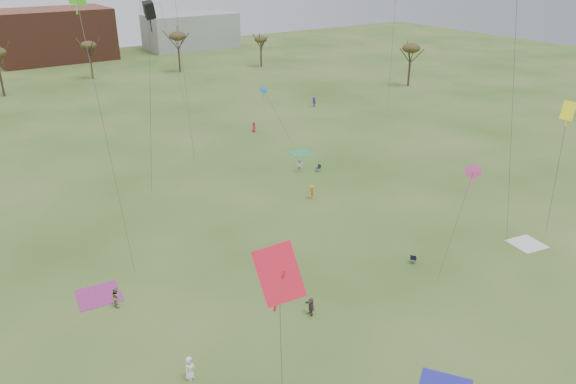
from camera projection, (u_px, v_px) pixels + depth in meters
ground at (377, 312)px, 41.37m from camera, size 260.00×260.00×0.00m
flyer_near_left at (190, 368)px, 34.68m from camera, size 0.96×0.82×1.66m
spectator_fore_b at (116, 297)px, 41.79m from camera, size 0.69×0.84×1.62m
spectator_fore_c at (311, 306)px, 40.84m from camera, size 0.59×1.36×1.42m
flyer_mid_b at (312, 192)px, 59.85m from camera, size 0.67×1.08×1.62m
spectator_mid_e at (300, 165)px, 67.09m from camera, size 0.90×0.75×1.68m
flyer_far_b at (254, 127)px, 81.74m from camera, size 0.81×0.89×1.53m
flyer_far_c at (314, 102)px, 94.67m from camera, size 0.65×1.12×1.73m
blanket_cream at (527, 244)px, 50.91m from camera, size 3.20×3.20×0.03m
blanket_plum at (99, 295)px, 43.35m from camera, size 3.60×3.60×0.03m
blanket_olive at (301, 153)px, 73.51m from camera, size 3.12×3.12×0.03m
camp_chair_center at (413, 260)px, 47.76m from camera, size 0.73×0.72×0.87m
camp_chair_right at (318, 169)px, 67.40m from camera, size 0.60×0.56×0.87m
kites_aloft at (183, 5)px, 59.77m from camera, size 74.07×70.43×25.54m
tree_line at (61, 60)px, 96.89m from camera, size 117.44×49.32×8.91m
building_brick at (54, 35)px, 132.28m from camera, size 26.00×16.00×12.00m
building_grey at (191, 31)px, 149.33m from camera, size 24.00×12.00×9.00m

